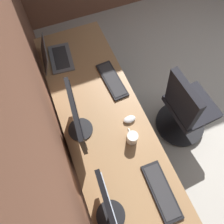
# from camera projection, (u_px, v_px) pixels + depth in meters

# --- Properties ---
(wall_back) EXTENTS (4.94, 0.10, 2.60)m
(wall_back) POSITION_uv_depth(u_px,v_px,m) (35.00, 114.00, 1.19)
(wall_back) COLOR brown
(wall_back) RESTS_ON ground
(desk) EXTENTS (2.34, 0.69, 0.73)m
(desk) POSITION_uv_depth(u_px,v_px,m) (107.00, 129.00, 1.83)
(desk) COLOR #936D47
(desk) RESTS_ON ground
(drawer_pedestal) EXTENTS (0.40, 0.51, 0.69)m
(drawer_pedestal) POSITION_uv_depth(u_px,v_px,m) (106.00, 144.00, 2.11)
(drawer_pedestal) COLOR #936D47
(drawer_pedestal) RESTS_ON ground
(monitor_primary) EXTENTS (0.49, 0.20, 0.40)m
(monitor_primary) POSITION_uv_depth(u_px,v_px,m) (77.00, 118.00, 1.56)
(monitor_primary) COLOR black
(monitor_primary) RESTS_ON desk
(monitor_secondary) EXTENTS (0.48, 0.20, 0.41)m
(monitor_secondary) POSITION_uv_depth(u_px,v_px,m) (111.00, 214.00, 1.27)
(monitor_secondary) COLOR black
(monitor_secondary) RESTS_ON desk
(laptop_leftmost) EXTENTS (0.37, 0.31, 0.20)m
(laptop_leftmost) POSITION_uv_depth(u_px,v_px,m) (54.00, 57.00, 2.04)
(laptop_leftmost) COLOR #595B60
(laptop_leftmost) RESTS_ON desk
(keyboard_main) EXTENTS (0.43, 0.16, 0.02)m
(keyboard_main) POSITION_uv_depth(u_px,v_px,m) (112.00, 80.00, 1.97)
(keyboard_main) COLOR black
(keyboard_main) RESTS_ON desk
(keyboard_spare) EXTENTS (0.42, 0.15, 0.02)m
(keyboard_spare) POSITION_uv_depth(u_px,v_px,m) (161.00, 191.00, 1.54)
(keyboard_spare) COLOR black
(keyboard_spare) RESTS_ON desk
(mouse_spare) EXTENTS (0.06, 0.10, 0.03)m
(mouse_spare) POSITION_uv_depth(u_px,v_px,m) (130.00, 119.00, 1.79)
(mouse_spare) COLOR silver
(mouse_spare) RESTS_ON desk
(coffee_mug) EXTENTS (0.13, 0.09, 0.10)m
(coffee_mug) POSITION_uv_depth(u_px,v_px,m) (132.00, 138.00, 1.68)
(coffee_mug) COLOR silver
(coffee_mug) RESTS_ON desk
(office_chair) EXTENTS (0.56, 0.57, 0.97)m
(office_chair) POSITION_uv_depth(u_px,v_px,m) (185.00, 110.00, 2.15)
(office_chair) COLOR black
(office_chair) RESTS_ON ground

